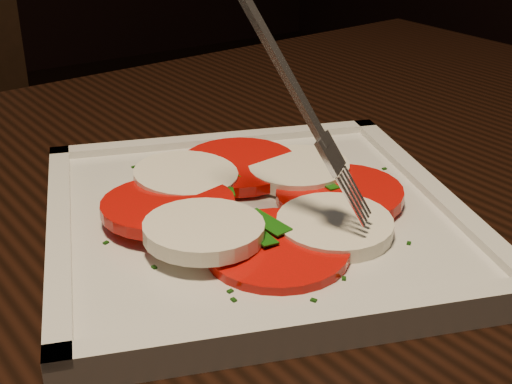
# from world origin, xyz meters

# --- Properties ---
(table) EXTENTS (1.26, 0.89, 0.75)m
(table) POSITION_xyz_m (0.25, -0.09, 0.65)
(table) COLOR black
(table) RESTS_ON ground
(plate) EXTENTS (0.35, 0.35, 0.01)m
(plate) POSITION_xyz_m (0.27, -0.11, 0.76)
(plate) COLOR silver
(plate) RESTS_ON table
(caprese_salad) EXTENTS (0.23, 0.23, 0.02)m
(caprese_salad) POSITION_xyz_m (0.27, -0.11, 0.77)
(caprese_salad) COLOR red
(caprese_salad) RESTS_ON plate
(fork) EXTENTS (0.10, 0.11, 0.17)m
(fork) POSITION_xyz_m (0.26, -0.13, 0.87)
(fork) COLOR white
(fork) RESTS_ON caprese_salad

